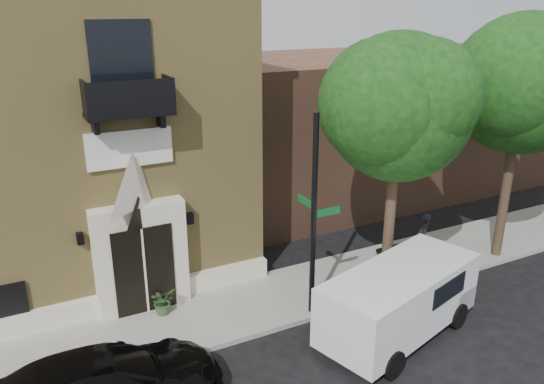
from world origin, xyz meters
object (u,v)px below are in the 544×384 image
Objects in this scene: dumpster at (406,265)px; pedestrian_near at (422,238)px; street_sign at (314,217)px; fire_hydrant at (370,278)px; cargo_van at (403,297)px.

pedestrian_near is at bearing 30.45° from dumpster.
street_sign is 4.27m from dumpster.
dumpster is (1.35, -0.05, 0.16)m from fire_hydrant.
fire_hydrant is 2.89m from pedestrian_near.
cargo_van is 2.74m from dumpster.
street_sign is 5.43m from pedestrian_near.
dumpster reaches higher than fire_hydrant.
street_sign is 3.23× the size of pedestrian_near.
pedestrian_near is at bearing 15.87° from fire_hydrant.
cargo_van is 2.90× the size of pedestrian_near.
dumpster is (3.56, 0.09, -2.36)m from street_sign.
dumpster is at bearing 3.15° from pedestrian_near.
fire_hydrant is 1.36m from dumpster.
dumpster is 1.66m from pedestrian_near.
pedestrian_near reaches higher than fire_hydrant.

